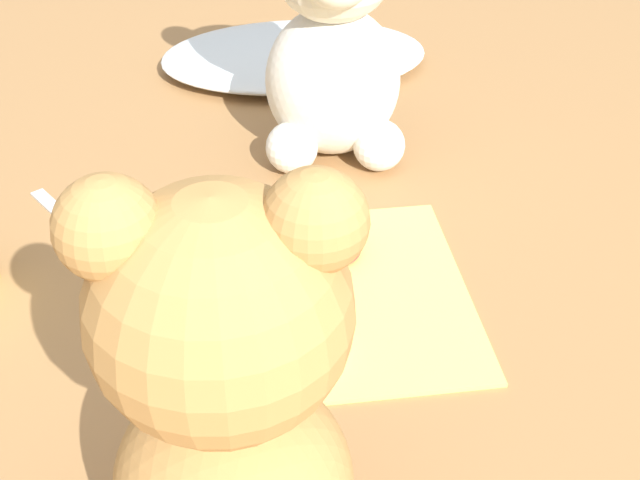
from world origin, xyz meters
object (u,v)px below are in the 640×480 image
teddy_bear_cream (333,33)px  teddy_bear_tan (228,402)px  cupcake_near_cream_bear (329,226)px  cupcake_near_tan_bear (288,311)px  saucer_plate (288,340)px  teaspoon (72,223)px

teddy_bear_cream → teddy_bear_tan: 0.46m
cupcake_near_cream_bear → cupcake_near_tan_bear: cupcake_near_tan_bear is taller
teddy_bear_tan → saucer_plate: bearing=-100.4°
saucer_plate → cupcake_near_tan_bear: 0.03m
teaspoon → cupcake_near_cream_bear: bearing=-140.8°
teddy_bear_tan → cupcake_near_cream_bear: teddy_bear_tan is taller
saucer_plate → teaspoon: (-0.17, 0.18, -0.01)m
teddy_bear_cream → saucer_plate: (-0.07, -0.28, -0.11)m
teddy_bear_tan → saucer_plate: (0.04, 0.17, -0.12)m
teddy_bear_tan → cupcake_near_tan_bear: 0.20m
teddy_bear_cream → cupcake_near_cream_bear: (-0.03, -0.17, -0.09)m
cupcake_near_cream_bear → cupcake_near_tan_bear: size_ratio=1.00×
saucer_plate → teddy_bear_cream: bearing=75.1°
teddy_bear_cream → teddy_bear_tan: bearing=-100.0°
teddy_bear_tan → teaspoon: (-0.12, 0.35, -0.12)m
cupcake_near_cream_bear → cupcake_near_tan_bear: (-0.05, -0.11, 0.01)m
cupcake_near_cream_bear → teaspoon: size_ratio=0.49×
teddy_bear_cream → cupcake_near_cream_bear: bearing=-94.6°
teddy_bear_cream → teaspoon: 0.29m
teddy_bear_cream → cupcake_near_tan_bear: bearing=-100.1°
cupcake_near_cream_bear → teaspoon: bearing=161.4°
saucer_plate → cupcake_near_cream_bear: bearing=67.0°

